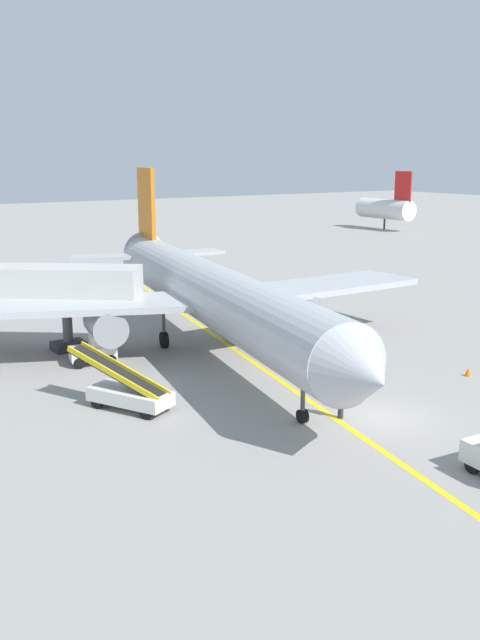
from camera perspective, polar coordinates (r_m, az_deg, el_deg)
ground_plane at (r=30.73m, az=11.26°, el=-7.79°), size 300.00×300.00×0.00m
taxi_line_yellow at (r=33.76m, az=4.30°, el=-5.64°), size 15.88×78.53×0.01m
airliner at (r=39.53m, az=-2.66°, el=2.29°), size 28.06×35.15×10.10m
jet_bridge at (r=41.86m, az=-18.13°, el=2.43°), size 11.72×9.70×4.85m
baggage_tug_near_wing at (r=38.22m, az=-11.67°, el=-2.18°), size 2.62×1.77×2.10m
belt_loader_forward_hold at (r=31.31m, az=-9.12°, el=-5.79°), size 3.42×5.01×2.59m
ground_crew_marshaller at (r=30.10m, az=8.23°, el=-6.28°), size 0.36×0.24×1.70m
safety_cone_nose_left at (r=37.41m, az=18.08°, el=-4.03°), size 0.36×0.36×0.44m
safety_cone_nose_right at (r=42.20m, az=0.92°, el=-1.45°), size 0.36×0.36×0.44m
distant_aircraft_far_left at (r=110.00m, az=11.77°, el=8.89°), size 3.00×10.10×8.80m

